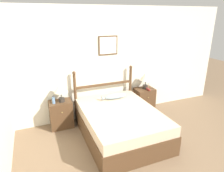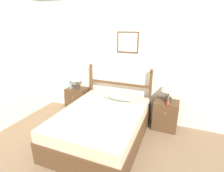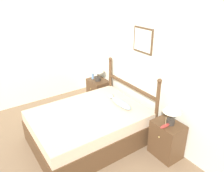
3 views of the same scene
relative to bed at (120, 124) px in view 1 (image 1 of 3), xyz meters
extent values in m
plane|color=#7A6047|center=(0.09, -0.66, -0.28)|extent=(16.00, 16.00, 0.00)
cube|color=beige|center=(0.09, 1.07, 0.99)|extent=(6.40, 0.06, 2.55)
cube|color=#4C3823|center=(0.14, 1.03, 1.41)|extent=(0.45, 0.02, 0.43)
cube|color=silver|center=(0.14, 1.01, 1.41)|extent=(0.39, 0.01, 0.37)
cube|color=white|center=(-2.01, 0.68, 1.05)|extent=(0.01, 0.95, 1.09)
cube|color=silver|center=(-2.00, 0.68, 1.05)|extent=(0.01, 0.87, 1.01)
cube|color=#4C331E|center=(0.00, 0.00, -0.10)|extent=(1.43, 1.91, 0.38)
cube|color=#CCB293|center=(0.00, 0.00, 0.19)|extent=(1.39, 1.87, 0.20)
cylinder|color=#4C331E|center=(-0.68, 0.92, 0.28)|extent=(0.06, 0.06, 1.14)
sphere|color=#4C331E|center=(-0.68, 0.92, 0.89)|extent=(0.08, 0.08, 0.08)
cylinder|color=#4C331E|center=(0.68, 0.92, 0.28)|extent=(0.06, 0.06, 1.14)
sphere|color=#4C331E|center=(0.68, 0.92, 0.89)|extent=(0.08, 0.08, 0.08)
cube|color=#4C331E|center=(0.00, 0.92, 0.54)|extent=(1.37, 0.04, 0.05)
cube|color=#4C331E|center=(-1.04, 0.83, 0.02)|extent=(0.48, 0.36, 0.60)
sphere|color=tan|center=(-1.04, 0.63, 0.15)|extent=(0.02, 0.02, 0.02)
cube|color=#4C331E|center=(1.04, 0.83, 0.02)|extent=(0.48, 0.36, 0.60)
sphere|color=tan|center=(1.04, 0.63, 0.15)|extent=(0.02, 0.02, 0.02)
cylinder|color=#2D2823|center=(-1.01, 0.81, 0.36)|extent=(0.13, 0.13, 0.09)
cylinder|color=#2D2823|center=(-1.01, 0.81, 0.47)|extent=(0.02, 0.02, 0.13)
cone|color=beige|center=(-1.01, 0.81, 0.64)|extent=(0.29, 0.29, 0.19)
cylinder|color=#2D2823|center=(1.06, 0.84, 0.36)|extent=(0.13, 0.13, 0.09)
cylinder|color=#2D2823|center=(1.06, 0.84, 0.47)|extent=(0.02, 0.02, 0.13)
cone|color=beige|center=(1.06, 0.84, 0.64)|extent=(0.29, 0.29, 0.19)
cylinder|color=#668CB2|center=(-1.18, 0.77, 0.39)|extent=(0.06, 0.06, 0.14)
sphere|color=#333338|center=(-1.18, 0.77, 0.48)|extent=(0.04, 0.04, 0.04)
ellipsoid|color=maroon|center=(1.07, 0.71, 0.34)|extent=(0.06, 0.20, 0.05)
cylinder|color=#997F56|center=(1.07, 0.71, 0.43)|extent=(0.01, 0.01, 0.13)
ellipsoid|color=#8499A3|center=(0.15, 0.59, 0.35)|extent=(0.51, 0.16, 0.11)
cone|color=#8499A3|center=(-0.14, 0.59, 0.35)|extent=(0.07, 0.10, 0.10)
camera|label=1|loc=(-1.48, -3.20, 2.06)|focal=32.00mm
camera|label=2|loc=(1.21, -2.51, 1.74)|focal=28.00mm
camera|label=3|loc=(2.84, -1.50, 2.25)|focal=35.00mm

